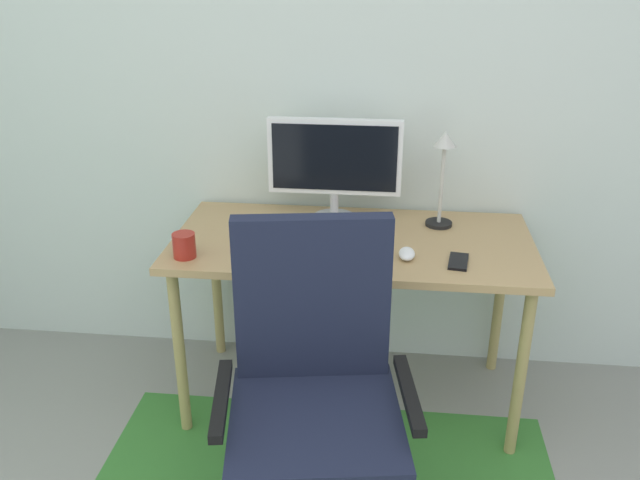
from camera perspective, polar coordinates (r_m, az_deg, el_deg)
name	(u,v)px	position (r m, az deg, el deg)	size (l,w,h in m)	color
wall_back	(393,82)	(2.87, 6.29, 13.37)	(6.00, 0.10, 2.60)	silver
desk	(352,256)	(2.66, 2.73, -1.39)	(1.42, 0.69, 0.76)	tan
monitor	(334,161)	(2.74, 1.21, 6.80)	(0.55, 0.18, 0.43)	#B2B2B7
keyboard	(317,255)	(2.47, -0.26, -1.29)	(0.43, 0.13, 0.02)	black
computer_mouse	(406,254)	(2.48, 7.41, -1.17)	(0.06, 0.10, 0.03)	white
coffee_cup	(184,245)	(2.51, -11.64, -0.46)	(0.09, 0.09, 0.09)	#A0251B
cell_phone	(458,261)	(2.48, 11.75, -1.82)	(0.07, 0.14, 0.01)	black
desk_lamp	(443,165)	(2.71, 10.49, 6.37)	(0.11, 0.11, 0.40)	black
office_chair	(314,421)	(2.15, -0.51, -15.26)	(0.64, 0.59, 1.08)	slate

